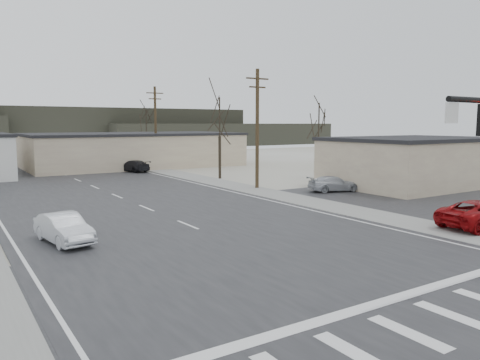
% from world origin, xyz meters
% --- Properties ---
extents(ground, '(140.00, 140.00, 0.00)m').
position_xyz_m(ground, '(0.00, 0.00, 0.00)').
color(ground, silver).
rests_on(ground, ground).
extents(main_road, '(18.00, 110.00, 0.05)m').
position_xyz_m(main_road, '(0.00, 15.00, 0.02)').
color(main_road, '#252527').
rests_on(main_road, ground).
extents(cross_road, '(90.00, 10.00, 0.04)m').
position_xyz_m(cross_road, '(0.00, 0.00, 0.02)').
color(cross_road, '#252527').
rests_on(cross_road, ground).
extents(parking_lot, '(18.00, 20.00, 0.03)m').
position_xyz_m(parking_lot, '(20.00, 6.00, 0.02)').
color(parking_lot, '#252527').
rests_on(parking_lot, ground).
extents(sidewalk_right, '(3.00, 90.00, 0.06)m').
position_xyz_m(sidewalk_right, '(10.60, 20.00, 0.03)').
color(sidewalk_right, gray).
rests_on(sidewalk_right, ground).
extents(building_right_far, '(26.30, 14.30, 4.30)m').
position_xyz_m(building_right_far, '(10.00, 44.00, 2.15)').
color(building_right_far, beige).
rests_on(building_right_far, ground).
extents(building_lot, '(14.30, 10.30, 4.30)m').
position_xyz_m(building_lot, '(24.00, 12.00, 2.16)').
color(building_lot, beige).
rests_on(building_lot, ground).
extents(upole_right_a, '(2.20, 0.30, 10.00)m').
position_xyz_m(upole_right_a, '(11.50, 18.00, 5.22)').
color(upole_right_a, '#43311F').
rests_on(upole_right_a, ground).
extents(upole_right_b, '(2.20, 0.30, 10.00)m').
position_xyz_m(upole_right_b, '(11.50, 40.00, 5.22)').
color(upole_right_b, '#43311F').
rests_on(upole_right_b, ground).
extents(tree_right_mid, '(3.74, 3.74, 8.33)m').
position_xyz_m(tree_right_mid, '(12.50, 26.00, 5.93)').
color(tree_right_mid, '#2C251B').
rests_on(tree_right_mid, ground).
extents(tree_right_far, '(3.52, 3.52, 7.84)m').
position_xyz_m(tree_right_far, '(15.00, 52.00, 5.58)').
color(tree_right_far, '#2C251B').
rests_on(tree_right_far, ground).
extents(tree_lot, '(3.52, 3.52, 7.84)m').
position_xyz_m(tree_lot, '(22.00, 22.00, 5.58)').
color(tree_lot, '#2C251B').
rests_on(tree_lot, ground).
extents(hill_center, '(80.00, 18.00, 9.00)m').
position_xyz_m(hill_center, '(15.00, 96.00, 4.50)').
color(hill_center, '#333026').
rests_on(hill_center, ground).
extents(hill_right, '(60.00, 18.00, 5.50)m').
position_xyz_m(hill_right, '(50.00, 90.00, 2.75)').
color(hill_right, '#333026').
rests_on(hill_right, ground).
extents(sedan_crossing, '(2.04, 4.25, 1.34)m').
position_xyz_m(sedan_crossing, '(-6.49, 7.63, 0.72)').
color(sedan_crossing, silver).
rests_on(sedan_crossing, main_road).
extents(car_far_a, '(3.11, 4.86, 1.31)m').
position_xyz_m(car_far_a, '(7.29, 36.68, 0.70)').
color(car_far_a, black).
rests_on(car_far_a, main_road).
extents(car_parked_silver, '(4.54, 2.79, 1.23)m').
position_xyz_m(car_parked_silver, '(15.59, 13.00, 0.65)').
color(car_parked_silver, '#A9ADB4').
rests_on(car_parked_silver, parking_lot).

